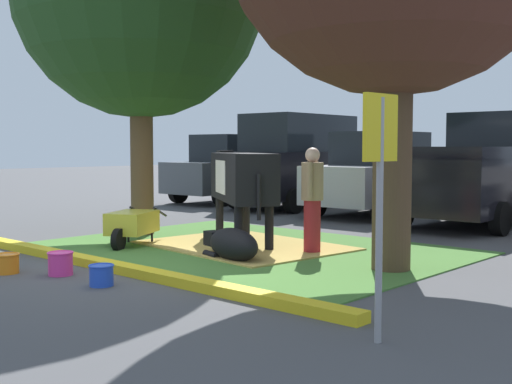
{
  "coord_description": "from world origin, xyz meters",
  "views": [
    {
      "loc": [
        7.22,
        -5.57,
        1.65
      ],
      "look_at": [
        -0.04,
        2.41,
        0.9
      ],
      "focal_mm": 45.38,
      "sensor_mm": 36.0,
      "label": 1
    }
  ],
  "objects_px": {
    "cow_holstein": "(241,178)",
    "wheelbarrow": "(132,223)",
    "person_handler": "(312,197)",
    "parking_sign": "(380,168)",
    "sedan_silver": "(380,174)",
    "calf_lying": "(232,244)",
    "pickup_truck_black": "(486,172)",
    "bucket_blue": "(101,275)",
    "sedan_blue": "(233,169)",
    "suv_black": "(299,161)",
    "bucket_pink": "(60,263)",
    "bucket_orange": "(7,263)"
  },
  "relations": [
    {
      "from": "cow_holstein",
      "to": "wheelbarrow",
      "type": "height_order",
      "value": "cow_holstein"
    },
    {
      "from": "person_handler",
      "to": "parking_sign",
      "type": "xyz_separation_m",
      "value": [
        3.16,
        -3.22,
        0.59
      ]
    },
    {
      "from": "person_handler",
      "to": "sedan_silver",
      "type": "xyz_separation_m",
      "value": [
        -2.39,
        5.88,
        0.1
      ]
    },
    {
      "from": "cow_holstein",
      "to": "parking_sign",
      "type": "height_order",
      "value": "parking_sign"
    },
    {
      "from": "calf_lying",
      "to": "pickup_truck_black",
      "type": "relative_size",
      "value": 0.24
    },
    {
      "from": "wheelbarrow",
      "to": "bucket_blue",
      "type": "bearing_deg",
      "value": -43.47
    },
    {
      "from": "calf_lying",
      "to": "sedan_blue",
      "type": "relative_size",
      "value": 0.3
    },
    {
      "from": "cow_holstein",
      "to": "suv_black",
      "type": "distance_m",
      "value": 6.9
    },
    {
      "from": "sedan_blue",
      "to": "person_handler",
      "type": "bearing_deg",
      "value": -38.63
    },
    {
      "from": "bucket_pink",
      "to": "wheelbarrow",
      "type": "bearing_deg",
      "value": 121.56
    },
    {
      "from": "cow_holstein",
      "to": "sedan_blue",
      "type": "bearing_deg",
      "value": 135.2
    },
    {
      "from": "bucket_orange",
      "to": "bucket_pink",
      "type": "height_order",
      "value": "bucket_pink"
    },
    {
      "from": "bucket_pink",
      "to": "suv_black",
      "type": "xyz_separation_m",
      "value": [
        -3.62,
        9.5,
        1.11
      ]
    },
    {
      "from": "wheelbarrow",
      "to": "bucket_blue",
      "type": "xyz_separation_m",
      "value": [
        2.22,
        -2.11,
        -0.25
      ]
    },
    {
      "from": "pickup_truck_black",
      "to": "cow_holstein",
      "type": "bearing_deg",
      "value": -107.49
    },
    {
      "from": "person_handler",
      "to": "bucket_pink",
      "type": "relative_size",
      "value": 4.91
    },
    {
      "from": "cow_holstein",
      "to": "bucket_pink",
      "type": "height_order",
      "value": "cow_holstein"
    },
    {
      "from": "wheelbarrow",
      "to": "bucket_pink",
      "type": "bearing_deg",
      "value": -58.44
    },
    {
      "from": "bucket_pink",
      "to": "pickup_truck_black",
      "type": "bearing_deg",
      "value": 79.8
    },
    {
      "from": "bucket_blue",
      "to": "sedan_silver",
      "type": "distance_m",
      "value": 9.61
    },
    {
      "from": "parking_sign",
      "to": "bucket_pink",
      "type": "distance_m",
      "value": 4.76
    },
    {
      "from": "calf_lying",
      "to": "parking_sign",
      "type": "height_order",
      "value": "parking_sign"
    },
    {
      "from": "cow_holstein",
      "to": "bucket_pink",
      "type": "relative_size",
      "value": 8.28
    },
    {
      "from": "suv_black",
      "to": "person_handler",
      "type": "bearing_deg",
      "value": -50.07
    },
    {
      "from": "calf_lying",
      "to": "sedan_silver",
      "type": "relative_size",
      "value": 0.3
    },
    {
      "from": "bucket_pink",
      "to": "sedan_blue",
      "type": "xyz_separation_m",
      "value": [
        -6.28,
        9.63,
        0.83
      ]
    },
    {
      "from": "wheelbarrow",
      "to": "suv_black",
      "type": "height_order",
      "value": "suv_black"
    },
    {
      "from": "bucket_pink",
      "to": "bucket_blue",
      "type": "bearing_deg",
      "value": -1.17
    },
    {
      "from": "bucket_orange",
      "to": "pickup_truck_black",
      "type": "distance_m",
      "value": 10.07
    },
    {
      "from": "sedan_blue",
      "to": "pickup_truck_black",
      "type": "distance_m",
      "value": 7.96
    },
    {
      "from": "sedan_blue",
      "to": "calf_lying",
      "type": "bearing_deg",
      "value": -45.81
    },
    {
      "from": "sedan_blue",
      "to": "parking_sign",
      "type": "bearing_deg",
      "value": -40.81
    },
    {
      "from": "bucket_orange",
      "to": "bucket_pink",
      "type": "xyz_separation_m",
      "value": [
        0.63,
        0.41,
        0.02
      ]
    },
    {
      "from": "parking_sign",
      "to": "sedan_blue",
      "type": "relative_size",
      "value": 0.47
    },
    {
      "from": "calf_lying",
      "to": "bucket_orange",
      "type": "xyz_separation_m",
      "value": [
        -1.52,
        -2.66,
        -0.1
      ]
    },
    {
      "from": "cow_holstein",
      "to": "bucket_blue",
      "type": "xyz_separation_m",
      "value": [
        1.09,
        -3.56,
        -1.0
      ]
    },
    {
      "from": "bucket_blue",
      "to": "suv_black",
      "type": "height_order",
      "value": "suv_black"
    },
    {
      "from": "wheelbarrow",
      "to": "pickup_truck_black",
      "type": "xyz_separation_m",
      "value": [
        2.96,
        7.26,
        0.73
      ]
    },
    {
      "from": "suv_black",
      "to": "pickup_truck_black",
      "type": "bearing_deg",
      "value": -1.66
    },
    {
      "from": "calf_lying",
      "to": "bucket_orange",
      "type": "height_order",
      "value": "calf_lying"
    },
    {
      "from": "wheelbarrow",
      "to": "pickup_truck_black",
      "type": "relative_size",
      "value": 0.28
    },
    {
      "from": "person_handler",
      "to": "bucket_pink",
      "type": "distance_m",
      "value": 3.83
    },
    {
      "from": "calf_lying",
      "to": "sedan_silver",
      "type": "xyz_separation_m",
      "value": [
        -1.87,
        7.11,
        0.75
      ]
    },
    {
      "from": "pickup_truck_black",
      "to": "person_handler",
      "type": "bearing_deg",
      "value": -92.62
    },
    {
      "from": "bucket_pink",
      "to": "sedan_silver",
      "type": "xyz_separation_m",
      "value": [
        -0.98,
        9.36,
        0.83
      ]
    },
    {
      "from": "parking_sign",
      "to": "sedan_blue",
      "type": "bearing_deg",
      "value": 139.19
    },
    {
      "from": "person_handler",
      "to": "pickup_truck_black",
      "type": "height_order",
      "value": "pickup_truck_black"
    },
    {
      "from": "person_handler",
      "to": "sedan_blue",
      "type": "distance_m",
      "value": 9.84
    },
    {
      "from": "cow_holstein",
      "to": "bucket_blue",
      "type": "height_order",
      "value": "cow_holstein"
    },
    {
      "from": "bucket_blue",
      "to": "sedan_blue",
      "type": "bearing_deg",
      "value": 126.8
    }
  ]
}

